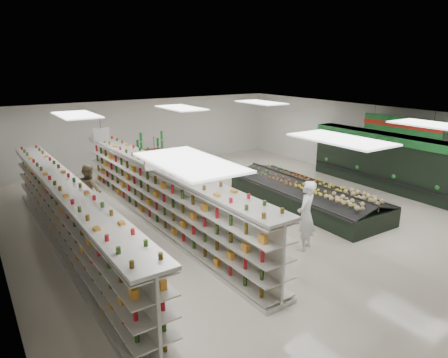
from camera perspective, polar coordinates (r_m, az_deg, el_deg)
floor at (r=13.43m, az=2.21°, el=-5.01°), size 16.00×16.00×0.00m
ceiling at (r=12.62m, az=2.36°, el=8.66°), size 14.00×16.00×0.02m
wall_back at (r=19.84m, az=-11.36°, el=6.49°), size 14.00×0.02×3.20m
wall_right at (r=17.84m, az=20.96°, el=4.65°), size 0.02×16.00×3.20m
produce_wall_case at (r=16.72m, az=24.00°, el=2.32°), size 0.93×8.00×2.20m
aisle_sign_near at (r=9.13m, az=-9.85°, el=2.59°), size 0.52×0.06×0.75m
aisle_sign_far at (r=12.83m, az=-17.14°, el=6.05°), size 0.52×0.06×0.75m
hortifruti_banner at (r=16.23m, az=24.02°, el=7.02°), size 0.12×3.20×0.95m
gondola_left at (r=11.32m, az=-21.26°, el=-5.59°), size 1.01×10.99×1.90m
gondola_center at (r=12.54m, az=-9.19°, el=-2.43°), size 1.10×11.25×1.95m
produce_island at (r=14.40m, az=11.43°, el=-2.06°), size 2.28×6.16×0.92m
soda_endcap at (r=18.79m, az=-10.49°, el=3.60°), size 1.44×1.07×1.71m
shopper_main at (r=10.88m, az=11.62°, el=-5.15°), size 0.83×0.73×1.92m
shopper_background at (r=13.70m, az=-18.63°, el=-1.55°), size 0.66×0.93×1.76m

